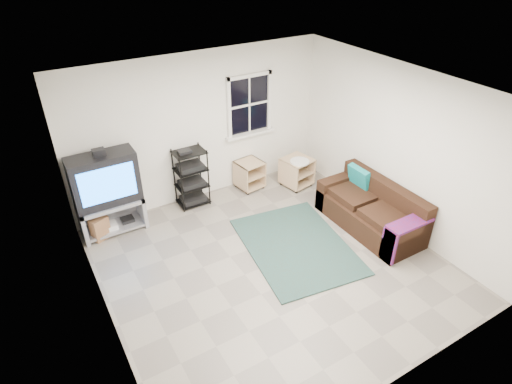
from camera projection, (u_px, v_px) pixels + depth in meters
room at (249, 109)px, 7.59m from camera, size 4.60×4.62×4.60m
tv_unit at (106, 187)px, 6.60m from camera, size 1.00×0.50×1.47m
av_rack at (192, 181)px, 7.44m from camera, size 0.53×0.39×1.07m
side_table_left at (248, 173)px, 8.03m from camera, size 0.51×0.51×0.53m
side_table_right at (296, 170)px, 8.07m from camera, size 0.59×0.59×0.58m
sofa at (372, 211)px, 6.95m from camera, size 0.81×1.83×0.84m
shag_rug at (296, 246)px, 6.65m from camera, size 1.75×2.22×0.02m
paper_bag at (100, 228)px, 6.73m from camera, size 0.31×0.26×0.38m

